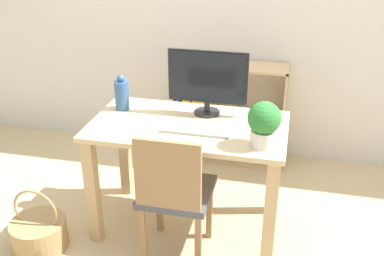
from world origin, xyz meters
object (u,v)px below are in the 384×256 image
(monitor, at_px, (208,79))
(bookshelf, at_px, (209,113))
(potted_plant, at_px, (264,123))
(vase, at_px, (122,94))
(chair, at_px, (174,192))
(basket, at_px, (39,233))
(keyboard, at_px, (196,130))

(monitor, relative_size, bookshelf, 0.55)
(monitor, height_order, potted_plant, monitor)
(potted_plant, bearing_deg, monitor, 136.24)
(vase, relative_size, bookshelf, 0.26)
(monitor, relative_size, chair, 0.58)
(vase, height_order, basket, vase)
(vase, relative_size, potted_plant, 0.90)
(vase, xyz_separation_m, potted_plant, (0.92, -0.31, 0.04))
(chair, xyz_separation_m, basket, (-0.84, -0.10, -0.36))
(potted_plant, bearing_deg, chair, -163.02)
(monitor, bearing_deg, chair, -99.51)
(basket, bearing_deg, keyboard, 20.51)
(vase, xyz_separation_m, bookshelf, (0.41, 0.82, -0.44))
(keyboard, xyz_separation_m, chair, (-0.07, -0.24, -0.28))
(bookshelf, bearing_deg, vase, -116.83)
(monitor, xyz_separation_m, keyboard, (-0.01, -0.26, -0.22))
(potted_plant, bearing_deg, bookshelf, 114.16)
(keyboard, bearing_deg, potted_plant, -13.91)
(bookshelf, distance_m, basket, 1.61)
(keyboard, relative_size, potted_plant, 1.58)
(potted_plant, height_order, bookshelf, potted_plant)
(keyboard, distance_m, vase, 0.58)
(keyboard, bearing_deg, chair, -106.46)
(chair, distance_m, basket, 0.92)
(potted_plant, relative_size, basket, 0.62)
(keyboard, height_order, potted_plant, potted_plant)
(monitor, bearing_deg, keyboard, -93.01)
(monitor, height_order, bookshelf, monitor)
(monitor, bearing_deg, potted_plant, -43.76)
(monitor, height_order, basket, monitor)
(potted_plant, bearing_deg, keyboard, 166.09)
(chair, bearing_deg, basket, -170.01)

